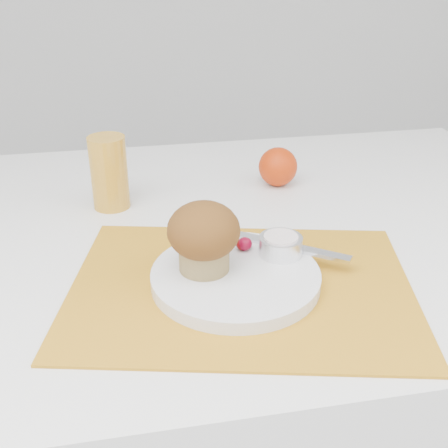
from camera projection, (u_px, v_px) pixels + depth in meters
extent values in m
cube|color=white|center=(227.00, 400.00, 1.06)|extent=(1.20, 0.80, 0.75)
cube|color=orange|center=(241.00, 287.00, 0.73)|extent=(0.50, 0.41, 0.00)
cylinder|color=white|center=(236.00, 277.00, 0.73)|extent=(0.22, 0.22, 0.02)
cylinder|color=white|center=(281.00, 246.00, 0.76)|extent=(0.07, 0.07, 0.03)
cylinder|color=silver|center=(281.00, 238.00, 0.75)|extent=(0.06, 0.06, 0.01)
ellipsoid|color=#590204|center=(242.00, 244.00, 0.77)|extent=(0.02, 0.02, 0.02)
ellipsoid|color=#570215|center=(245.00, 244.00, 0.77)|extent=(0.02, 0.02, 0.02)
cube|color=silver|center=(280.00, 244.00, 0.78)|extent=(0.17, 0.13, 0.01)
sphere|color=#C63306|center=(278.00, 167.00, 1.02)|extent=(0.07, 0.07, 0.07)
cylinder|color=gold|center=(109.00, 173.00, 0.92)|extent=(0.06, 0.06, 0.12)
cylinder|color=#987F4A|center=(204.00, 257.00, 0.72)|extent=(0.08, 0.08, 0.03)
ellipsoid|color=#3B1F0A|center=(204.00, 230.00, 0.70)|extent=(0.09, 0.09, 0.07)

